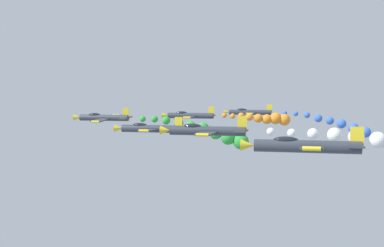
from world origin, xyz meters
TOP-DOWN VIEW (x-y plane):
  - airplane_lead at (6.66, 17.64)m, footprint 9.56×10.35m
  - smoke_trail_lead at (6.66, -2.10)m, footprint 2.60×18.88m
  - airplane_left_inner at (-5.71, 4.92)m, footprint 9.57×10.35m
  - airplane_right_inner at (19.01, 4.99)m, footprint 9.56×10.35m
  - smoke_trail_right_inner at (19.97, -10.10)m, footprint 3.13×12.80m
  - airplane_left_outer at (-18.20, -6.00)m, footprint 9.56×10.35m
  - airplane_right_outer at (32.34, -4.93)m, footprint 9.56×10.35m
  - smoke_trail_right_outer at (30.13, -31.71)m, footprint 5.49×27.46m
  - airplane_trailing at (-31.83, -17.53)m, footprint 9.55×10.35m

SIDE VIEW (x-z plane):
  - smoke_trail_right_outer at x=30.13m, z-range 105.25..115.87m
  - smoke_trail_lead at x=6.66m, z-range 110.89..116.31m
  - airplane_left_inner at x=-5.71m, z-range 113.95..116.28m
  - smoke_trail_right_inner at x=19.97m, z-range 114.26..116.74m
  - airplane_trailing at x=-31.83m, z-range 114.50..116.98m
  - airplane_left_outer at x=-18.20m, z-range 114.74..117.06m
  - airplane_right_inner at x=19.01m, z-range 114.81..117.13m
  - airplane_lead at x=6.66m, z-range 114.80..117.19m
  - airplane_right_outer at x=32.34m, z-range 115.04..117.36m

